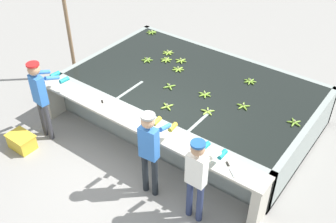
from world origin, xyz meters
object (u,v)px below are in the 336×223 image
object	(u,v)px
banana_bunch_floating_1	(243,106)
banana_bunch_floating_6	(250,81)
banana_bunch_floating_5	(208,111)
worker_2	(197,173)
banana_bunch_floating_12	(181,61)
knife_0	(229,167)
support_post_left	(67,19)
worker_0	(41,93)
banana_bunch_floating_9	(168,53)
banana_bunch_floating_10	(294,123)
banana_bunch_floating_7	(169,86)
banana_bunch_floating_0	(178,69)
banana_bunch_floating_4	(167,107)
banana_bunch_floating_2	(205,94)
banana_bunch_floating_3	(152,32)
crate	(22,141)
banana_bunch_floating_8	(147,60)
worker_1	(150,146)
banana_bunch_floating_11	(166,60)

from	to	relation	value
banana_bunch_floating_1	banana_bunch_floating_6	world-z (taller)	same
banana_bunch_floating_1	banana_bunch_floating_5	world-z (taller)	same
worker_2	banana_bunch_floating_12	size ratio (longest dim) A/B	5.87
knife_0	support_post_left	world-z (taller)	support_post_left
worker_0	banana_bunch_floating_9	size ratio (longest dim) A/B	6.30
banana_bunch_floating_1	worker_0	bearing A→B (deg)	-146.42
worker_2	banana_bunch_floating_10	distance (m)	2.32
banana_bunch_floating_7	banana_bunch_floating_10	size ratio (longest dim) A/B	0.91
banana_bunch_floating_10	banana_bunch_floating_12	distance (m)	3.08
banana_bunch_floating_5	knife_0	distance (m)	1.51
banana_bunch_floating_7	banana_bunch_floating_12	bearing A→B (deg)	112.94
banana_bunch_floating_0	banana_bunch_floating_6	xyz separation A→B (m)	(1.52, 0.50, 0.00)
banana_bunch_floating_1	banana_bunch_floating_4	size ratio (longest dim) A/B	1.03
banana_bunch_floating_1	knife_0	distance (m)	1.73
banana_bunch_floating_6	banana_bunch_floating_7	size ratio (longest dim) A/B	1.11
worker_0	banana_bunch_floating_1	distance (m)	3.98
banana_bunch_floating_0	banana_bunch_floating_2	bearing A→B (deg)	-25.89
worker_2	banana_bunch_floating_6	xyz separation A→B (m)	(-0.63, 3.01, -0.08)
worker_0	banana_bunch_floating_12	bearing A→B (deg)	66.12
banana_bunch_floating_3	knife_0	world-z (taller)	banana_bunch_floating_3
banana_bunch_floating_6	support_post_left	bearing A→B (deg)	-165.43
banana_bunch_floating_6	worker_2	bearing A→B (deg)	-78.16
crate	banana_bunch_floating_1	bearing A→B (deg)	38.94
banana_bunch_floating_1	banana_bunch_floating_8	distance (m)	2.67
banana_bunch_floating_6	banana_bunch_floating_10	bearing A→B (deg)	-31.12
worker_1	banana_bunch_floating_11	distance (m)	3.18
worker_0	worker_1	size ratio (longest dim) A/B	1.01
banana_bunch_floating_11	banana_bunch_floating_1	bearing A→B (deg)	-13.84
banana_bunch_floating_5	crate	distance (m)	3.80
banana_bunch_floating_1	banana_bunch_floating_11	xyz separation A→B (m)	(-2.31, 0.57, -0.00)
banana_bunch_floating_9	banana_bunch_floating_10	bearing A→B (deg)	-12.60
banana_bunch_floating_6	worker_1	bearing A→B (deg)	-95.82
banana_bunch_floating_3	banana_bunch_floating_11	world-z (taller)	same
banana_bunch_floating_8	banana_bunch_floating_4	bearing A→B (deg)	-39.08
worker_1	banana_bunch_floating_10	distance (m)	2.75
banana_bunch_floating_8	banana_bunch_floating_5	bearing A→B (deg)	-21.49
worker_0	worker_1	bearing A→B (deg)	1.68
banana_bunch_floating_11	knife_0	world-z (taller)	banana_bunch_floating_11
banana_bunch_floating_12	banana_bunch_floating_9	bearing A→B (deg)	164.18
banana_bunch_floating_1	banana_bunch_floating_3	size ratio (longest dim) A/B	0.99
banana_bunch_floating_0	banana_bunch_floating_8	size ratio (longest dim) A/B	1.00
banana_bunch_floating_2	banana_bunch_floating_11	bearing A→B (deg)	155.69
worker_0	banana_bunch_floating_4	bearing A→B (deg)	31.37
banana_bunch_floating_3	banana_bunch_floating_11	distance (m)	1.52
banana_bunch_floating_0	banana_bunch_floating_4	bearing A→B (deg)	-63.05
worker_2	banana_bunch_floating_8	distance (m)	3.83
worker_2	banana_bunch_floating_9	bearing A→B (deg)	133.10
banana_bunch_floating_0	banana_bunch_floating_6	world-z (taller)	same
banana_bunch_floating_3	banana_bunch_floating_5	xyz separation A→B (m)	(3.04, -2.08, 0.00)
banana_bunch_floating_3	banana_bunch_floating_5	world-z (taller)	same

